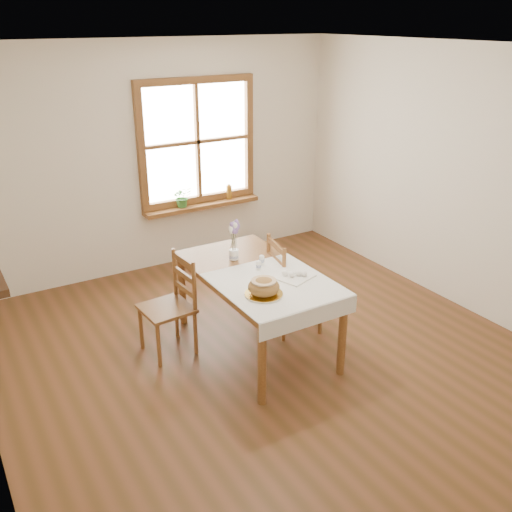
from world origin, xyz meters
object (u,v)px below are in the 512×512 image
Objects in this scene: dining_table at (256,281)px; chair_right at (295,284)px; chair_left at (166,307)px; bread_plate at (264,294)px; flower_vase at (234,255)px.

dining_table is 0.54m from chair_right.
dining_table is 1.78× the size of chair_left.
bread_plate is (-0.19, -0.43, 0.10)m from dining_table.
chair_left is 3.04× the size of bread_plate.
chair_right is (0.49, 0.10, -0.20)m from dining_table.
bread_plate is at bearing -100.98° from flower_vase.
chair_left is at bearing 179.57° from flower_vase.
chair_right is at bearing 38.10° from bread_plate.
flower_vase is at bearing 85.49° from chair_left.
chair_right is 3.17× the size of bread_plate.
chair_right is at bearing 74.97° from chair_left.
chair_right is at bearing 11.32° from dining_table.
chair_right is 0.91m from bread_plate.
chair_right reaches higher than flower_vase.
bread_plate is (-0.68, -0.53, 0.30)m from chair_right.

